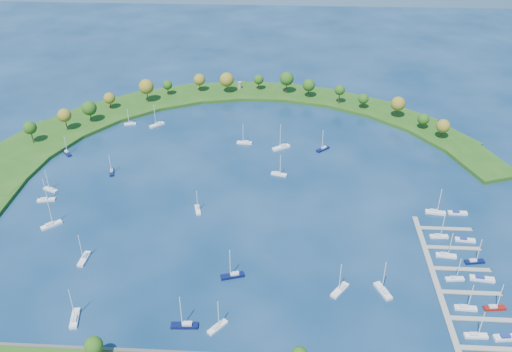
# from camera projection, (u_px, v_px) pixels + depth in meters

# --- Properties ---
(ground) EXTENTS (700.00, 700.00, 0.00)m
(ground) POSITION_uv_depth(u_px,v_px,m) (245.00, 188.00, 264.40)
(ground) COLOR #072341
(ground) RESTS_ON ground
(breakwater) EXTENTS (286.74, 247.64, 2.00)m
(breakwater) POSITION_uv_depth(u_px,v_px,m) (170.00, 138.00, 307.55)
(breakwater) COLOR #1D4E15
(breakwater) RESTS_ON ground
(breakwater_trees) EXTENTS (234.11, 89.59, 15.31)m
(breakwater_trees) POSITION_uv_depth(u_px,v_px,m) (233.00, 95.00, 334.53)
(breakwater_trees) COLOR #382314
(breakwater_trees) RESTS_ON breakwater
(harbor_tower) EXTENTS (2.60, 2.60, 4.71)m
(harbor_tower) POSITION_uv_depth(u_px,v_px,m) (240.00, 85.00, 365.00)
(harbor_tower) COLOR gray
(harbor_tower) RESTS_ON breakwater
(dock_system) EXTENTS (24.28, 82.00, 1.60)m
(dock_system) POSITION_uv_depth(u_px,v_px,m) (454.00, 280.00, 208.18)
(dock_system) COLOR gray
(dock_system) RESTS_ON ground
(moored_boat_0) EXTENTS (9.65, 3.17, 13.99)m
(moored_boat_0) POSITION_uv_depth(u_px,v_px,m) (185.00, 325.00, 188.12)
(moored_boat_0) COLOR #09103D
(moored_boat_0) RESTS_ON ground
(moored_boat_1) EXTENTS (6.70, 7.23, 11.33)m
(moored_boat_1) POSITION_uv_depth(u_px,v_px,m) (67.00, 153.00, 292.84)
(moored_boat_1) COLOR #09103D
(moored_boat_1) RESTS_ON ground
(moored_boat_2) EXTENTS (3.97, 7.61, 10.77)m
(moored_boat_2) POSITION_uv_depth(u_px,v_px,m) (112.00, 172.00, 275.94)
(moored_boat_2) COLOR #09103D
(moored_boat_2) RESTS_ON ground
(moored_boat_3) EXTENTS (7.14, 3.40, 10.12)m
(moored_boat_3) POSITION_uv_depth(u_px,v_px,m) (130.00, 123.00, 323.55)
(moored_boat_3) COLOR white
(moored_boat_3) RESTS_ON ground
(moored_boat_4) EXTENTS (8.42, 8.27, 13.55)m
(moored_boat_4) POSITION_uv_depth(u_px,v_px,m) (157.00, 124.00, 322.04)
(moored_boat_4) COLOR white
(moored_boat_4) RESTS_ON ground
(moored_boat_5) EXTENTS (4.32, 9.59, 13.62)m
(moored_boat_5) POSITION_uv_depth(u_px,v_px,m) (75.00, 318.00, 190.90)
(moored_boat_5) COLOR white
(moored_boat_5) RESTS_ON ground
(moored_boat_6) EXTENTS (7.75, 7.47, 12.36)m
(moored_boat_6) POSITION_uv_depth(u_px,v_px,m) (323.00, 148.00, 296.69)
(moored_boat_6) COLOR #09103D
(moored_boat_6) RESTS_ON ground
(moored_boat_7) EXTENTS (6.98, 7.83, 12.09)m
(moored_boat_7) POSITION_uv_depth(u_px,v_px,m) (217.00, 326.00, 187.53)
(moored_boat_7) COLOR white
(moored_boat_7) RESTS_ON ground
(moored_boat_8) EXTENTS (3.92, 7.82, 11.07)m
(moored_boat_8) POSITION_uv_depth(u_px,v_px,m) (198.00, 209.00, 247.72)
(moored_boat_8) COLOR white
(moored_boat_8) RESTS_ON ground
(moored_boat_9) EXTENTS (10.14, 7.95, 15.02)m
(moored_boat_9) POSITION_uv_depth(u_px,v_px,m) (281.00, 147.00, 298.05)
(moored_boat_9) COLOR white
(moored_boat_9) RESTS_ON ground
(moored_boat_10) EXTENTS (9.51, 5.22, 13.46)m
(moored_boat_10) POSITION_uv_depth(u_px,v_px,m) (233.00, 275.00, 209.81)
(moored_boat_10) COLOR #09103D
(moored_boat_10) RESTS_ON ground
(moored_boat_11) EXTENTS (6.24, 9.73, 13.91)m
(moored_boat_11) POSITION_uv_depth(u_px,v_px,m) (383.00, 290.00, 202.55)
(moored_boat_11) COLOR white
(moored_boat_11) RESTS_ON ground
(moored_boat_12) EXTENTS (8.25, 4.17, 11.67)m
(moored_boat_12) POSITION_uv_depth(u_px,v_px,m) (279.00, 174.00, 274.26)
(moored_boat_12) COLOR white
(moored_boat_12) RESTS_ON ground
(moored_boat_13) EXTENTS (8.50, 2.81, 12.32)m
(moored_boat_13) POSITION_uv_depth(u_px,v_px,m) (245.00, 142.00, 303.00)
(moored_boat_13) COLOR white
(moored_boat_13) RESTS_ON ground
(moored_boat_14) EXTENTS (3.00, 9.08, 13.17)m
(moored_boat_14) POSITION_uv_depth(u_px,v_px,m) (84.00, 258.00, 218.39)
(moored_boat_14) COLOR white
(moored_boat_14) RESTS_ON ground
(moored_boat_15) EXTENTS (7.81, 4.95, 11.15)m
(moored_boat_15) POSITION_uv_depth(u_px,v_px,m) (50.00, 189.00, 262.01)
(moored_boat_15) COLOR white
(moored_boat_15) RESTS_ON ground
(moored_boat_16) EXTENTS (8.42, 4.13, 11.93)m
(moored_boat_16) POSITION_uv_depth(u_px,v_px,m) (46.00, 199.00, 254.48)
(moored_boat_16) COLOR white
(moored_boat_16) RESTS_ON ground
(moored_boat_17) EXTENTS (7.62, 9.05, 13.69)m
(moored_boat_17) POSITION_uv_depth(u_px,v_px,m) (340.00, 289.00, 203.08)
(moored_boat_17) COLOR white
(moored_boat_17) RESTS_ON ground
(moored_boat_18) EXTENTS (8.44, 8.09, 13.43)m
(moored_boat_18) POSITION_uv_depth(u_px,v_px,m) (51.00, 224.00, 237.55)
(moored_boat_18) COLOR white
(moored_boat_18) RESTS_ON ground
(docked_boat_0) EXTENTS (7.98, 2.42, 11.65)m
(docked_boat_0) POSITION_uv_depth(u_px,v_px,m) (476.00, 335.00, 184.30)
(docked_boat_0) COLOR white
(docked_boat_0) RESTS_ON ground
(docked_boat_1) EXTENTS (9.68, 3.75, 1.92)m
(docked_boat_1) POSITION_uv_depth(u_px,v_px,m) (507.00, 337.00, 183.67)
(docked_boat_1) COLOR white
(docked_boat_1) RESTS_ON ground
(docked_boat_2) EXTENTS (8.03, 2.60, 11.66)m
(docked_boat_2) POSITION_uv_depth(u_px,v_px,m) (466.00, 307.00, 195.29)
(docked_boat_2) COLOR white
(docked_boat_2) RESTS_ON ground
(docked_boat_3) EXTENTS (8.16, 3.15, 11.69)m
(docked_boat_3) POSITION_uv_depth(u_px,v_px,m) (495.00, 307.00, 195.36)
(docked_boat_3) COLOR maroon
(docked_boat_3) RESTS_ON ground
(docked_boat_4) EXTENTS (7.32, 2.75, 10.51)m
(docked_boat_4) POSITION_uv_depth(u_px,v_px,m) (455.00, 278.00, 208.42)
(docked_boat_4) COLOR white
(docked_boat_4) RESTS_ON ground
(docked_boat_5) EXTENTS (9.48, 3.70, 1.88)m
(docked_boat_5) POSITION_uv_depth(u_px,v_px,m) (482.00, 279.00, 208.49)
(docked_boat_5) COLOR white
(docked_boat_5) RESTS_ON ground
(docked_boat_6) EXTENTS (8.35, 3.16, 11.98)m
(docked_boat_6) POSITION_uv_depth(u_px,v_px,m) (446.00, 255.00, 220.14)
(docked_boat_6) COLOR white
(docked_boat_6) RESTS_ON ground
(docked_boat_7) EXTENTS (8.17, 3.46, 11.64)m
(docked_boat_7) POSITION_uv_depth(u_px,v_px,m) (475.00, 261.00, 216.94)
(docked_boat_7) COLOR #09103D
(docked_boat_7) RESTS_ON ground
(docked_boat_8) EXTENTS (7.76, 2.47, 11.28)m
(docked_boat_8) POSITION_uv_depth(u_px,v_px,m) (439.00, 236.00, 230.87)
(docked_boat_8) COLOR white
(docked_boat_8) RESTS_ON ground
(docked_boat_9) EXTENTS (8.48, 3.09, 1.69)m
(docked_boat_9) POSITION_uv_depth(u_px,v_px,m) (465.00, 240.00, 228.96)
(docked_boat_9) COLOR white
(docked_boat_9) RESTS_ON ground
(docked_boat_10) EXTENTS (9.16, 3.74, 13.07)m
(docked_boat_10) POSITION_uv_depth(u_px,v_px,m) (435.00, 212.00, 245.83)
(docked_boat_10) COLOR white
(docked_boat_10) RESTS_ON ground
(docked_boat_11) EXTENTS (8.56, 2.51, 1.74)m
(docked_boat_11) POSITION_uv_depth(u_px,v_px,m) (457.00, 213.00, 245.63)
(docked_boat_11) COLOR white
(docked_boat_11) RESTS_ON ground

